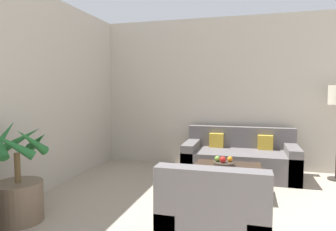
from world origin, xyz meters
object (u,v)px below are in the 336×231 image
(potted_palm, at_px, (19,189))
(sofa_loveseat, at_px, (240,159))
(fruit_bowl, at_px, (224,164))
(ottoman, at_px, (222,199))
(coffee_table, at_px, (227,169))
(armchair, at_px, (216,229))
(apple_red, at_px, (223,160))
(orange_fruit, at_px, (230,159))
(apple_green, at_px, (217,159))

(potted_palm, bearing_deg, sofa_loveseat, 47.66)
(fruit_bowl, distance_m, ottoman, 0.71)
(coffee_table, relative_size, armchair, 1.01)
(apple_red, bearing_deg, coffee_table, 47.38)
(orange_fruit, relative_size, armchair, 0.08)
(fruit_bowl, relative_size, armchair, 0.31)
(potted_palm, bearing_deg, apple_green, 36.07)
(apple_red, bearing_deg, sofa_loveseat, 80.13)
(sofa_loveseat, xyz_separation_m, apple_red, (-0.18, -1.05, 0.22))
(fruit_bowl, bearing_deg, apple_red, -101.48)
(fruit_bowl, bearing_deg, apple_green, 168.77)
(apple_green, bearing_deg, potted_palm, -143.93)
(sofa_loveseat, height_order, armchair, armchair)
(potted_palm, height_order, apple_green, potted_palm)
(potted_palm, xyz_separation_m, ottoman, (2.07, 0.73, -0.17))
(apple_green, bearing_deg, ottoman, -79.50)
(sofa_loveseat, distance_m, orange_fruit, 1.00)
(potted_palm, xyz_separation_m, coffee_table, (2.07, 1.42, -0.01))
(apple_red, distance_m, armchair, 1.57)
(coffee_table, bearing_deg, ottoman, -90.19)
(coffee_table, height_order, ottoman, coffee_table)
(coffee_table, distance_m, fruit_bowl, 0.09)
(coffee_table, xyz_separation_m, orange_fruit, (0.03, 0.02, 0.14))
(sofa_loveseat, bearing_deg, armchair, -92.27)
(coffee_table, bearing_deg, apple_green, -178.22)
(sofa_loveseat, height_order, orange_fruit, sofa_loveseat)
(coffee_table, height_order, armchair, armchair)
(fruit_bowl, bearing_deg, ottoman, -86.35)
(apple_red, bearing_deg, ottoman, -85.48)
(apple_red, bearing_deg, potted_palm, -146.01)
(potted_palm, height_order, ottoman, potted_palm)
(fruit_bowl, distance_m, armchair, 1.59)
(coffee_table, bearing_deg, fruit_bowl, -155.20)
(coffee_table, bearing_deg, orange_fruit, 35.44)
(sofa_loveseat, distance_m, fruit_bowl, 1.04)
(sofa_loveseat, relative_size, coffee_table, 2.05)
(armchair, bearing_deg, sofa_loveseat, 87.73)
(coffee_table, height_order, fruit_bowl, fruit_bowl)
(potted_palm, bearing_deg, armchair, -5.19)
(potted_palm, height_order, armchair, potted_palm)
(sofa_loveseat, distance_m, apple_green, 1.06)
(apple_green, distance_m, armchair, 1.62)
(fruit_bowl, height_order, apple_red, apple_red)
(potted_palm, relative_size, sofa_loveseat, 0.61)
(apple_green, relative_size, armchair, 0.09)
(potted_palm, bearing_deg, ottoman, 19.35)
(sofa_loveseat, height_order, apple_red, sofa_loveseat)
(fruit_bowl, relative_size, orange_fruit, 3.68)
(coffee_table, relative_size, fruit_bowl, 3.26)
(sofa_loveseat, relative_size, orange_fruit, 24.60)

